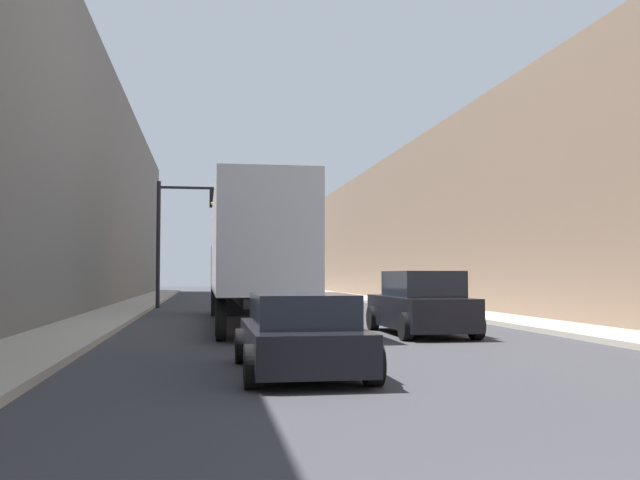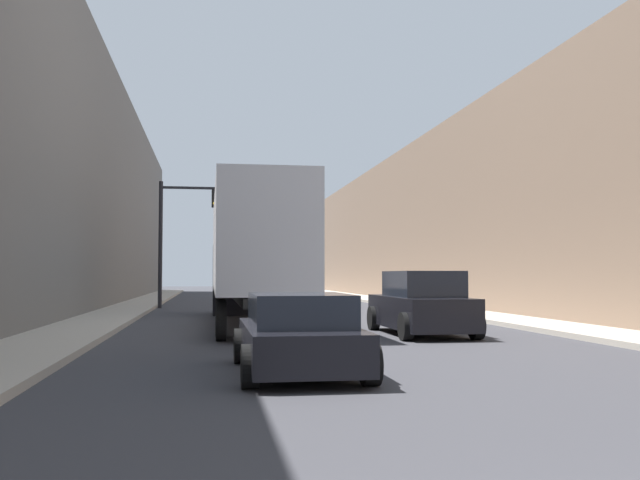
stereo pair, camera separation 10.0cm
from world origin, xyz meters
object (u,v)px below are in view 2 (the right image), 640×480
object	(u,v)px
traffic_signal_gantry	(202,219)
suv_car	(421,305)
sedan_car	(298,335)
semi_truck	(253,252)

from	to	relation	value
traffic_signal_gantry	suv_car	bearing A→B (deg)	-70.15
sedan_car	suv_car	size ratio (longest dim) A/B	0.89
suv_car	traffic_signal_gantry	world-z (taller)	traffic_signal_gantry
semi_truck	suv_car	xyz separation A→B (m)	(4.31, -4.79, -1.56)
sedan_car	traffic_signal_gantry	size ratio (longest dim) A/B	0.54
semi_truck	traffic_signal_gantry	distance (m)	12.46
semi_truck	suv_car	world-z (taller)	semi_truck
suv_car	traffic_signal_gantry	bearing A→B (deg)	109.85
sedan_car	semi_truck	bearing A→B (deg)	90.26
traffic_signal_gantry	semi_truck	bearing A→B (deg)	-81.52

